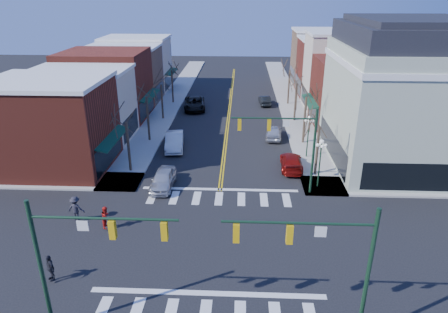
# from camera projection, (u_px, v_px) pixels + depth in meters

# --- Properties ---
(ground) EXTENTS (160.00, 160.00, 0.00)m
(ground) POSITION_uv_depth(u_px,v_px,m) (214.00, 244.00, 26.22)
(ground) COLOR black
(ground) RESTS_ON ground
(sidewalk_left) EXTENTS (3.50, 70.00, 0.15)m
(sidewalk_left) POSITION_uv_depth(u_px,v_px,m) (149.00, 137.00, 44.98)
(sidewalk_left) COLOR #9E9B93
(sidewalk_left) RESTS_ON ground
(sidewalk_right) EXTENTS (3.50, 70.00, 0.15)m
(sidewalk_right) POSITION_uv_depth(u_px,v_px,m) (305.00, 140.00, 44.25)
(sidewalk_right) COLOR #9E9B93
(sidewalk_right) RESTS_ON ground
(bldg_left_brick_a) EXTENTS (10.00, 8.50, 8.00)m
(bldg_left_brick_a) POSITION_uv_depth(u_px,v_px,m) (52.00, 126.00, 36.15)
(bldg_left_brick_a) COLOR maroon
(bldg_left_brick_a) RESTS_ON ground
(bldg_left_stucco_a) EXTENTS (10.00, 7.00, 7.50)m
(bldg_left_stucco_a) POSITION_uv_depth(u_px,v_px,m) (84.00, 106.00, 43.38)
(bldg_left_stucco_a) COLOR beige
(bldg_left_stucco_a) RESTS_ON ground
(bldg_left_brick_b) EXTENTS (10.00, 9.00, 8.50)m
(bldg_left_brick_b) POSITION_uv_depth(u_px,v_px,m) (106.00, 85.00, 50.56)
(bldg_left_brick_b) COLOR maroon
(bldg_left_brick_b) RESTS_ON ground
(bldg_left_tan) EXTENTS (10.00, 7.50, 7.80)m
(bldg_left_tan) POSITION_uv_depth(u_px,v_px,m) (125.00, 75.00, 58.29)
(bldg_left_tan) COLOR #8C684D
(bldg_left_tan) RESTS_ON ground
(bldg_left_stucco_b) EXTENTS (10.00, 8.00, 8.20)m
(bldg_left_stucco_b) POSITION_uv_depth(u_px,v_px,m) (137.00, 65.00, 65.36)
(bldg_left_stucco_b) COLOR beige
(bldg_left_stucco_b) RESTS_ON ground
(bldg_right_brick_a) EXTENTS (10.00, 8.50, 8.00)m
(bldg_right_brick_a) POSITION_uv_depth(u_px,v_px,m) (357.00, 93.00, 47.75)
(bldg_right_brick_a) COLOR maroon
(bldg_right_brick_a) RESTS_ON ground
(bldg_right_stucco) EXTENTS (10.00, 7.00, 10.00)m
(bldg_right_stucco) POSITION_uv_depth(u_px,v_px,m) (343.00, 72.00, 54.50)
(bldg_right_stucco) COLOR beige
(bldg_right_stucco) RESTS_ON ground
(bldg_right_brick_b) EXTENTS (10.00, 8.00, 8.50)m
(bldg_right_brick_b) POSITION_uv_depth(u_px,v_px,m) (331.00, 68.00, 61.70)
(bldg_right_brick_b) COLOR maroon
(bldg_right_brick_b) RESTS_ON ground
(bldg_right_tan) EXTENTS (10.00, 8.00, 9.00)m
(bldg_right_tan) POSITION_uv_depth(u_px,v_px,m) (322.00, 58.00, 68.97)
(bldg_right_tan) COLOR #8C684D
(bldg_right_tan) RESTS_ON ground
(victorian_corner) EXTENTS (12.25, 14.25, 13.30)m
(victorian_corner) POSITION_uv_depth(u_px,v_px,m) (404.00, 94.00, 36.32)
(victorian_corner) COLOR #ABB69E
(victorian_corner) RESTS_ON ground
(traffic_mast_near_left) EXTENTS (6.60, 0.28, 7.20)m
(traffic_mast_near_left) POSITION_uv_depth(u_px,v_px,m) (77.00, 250.00, 17.82)
(traffic_mast_near_left) COLOR #14331E
(traffic_mast_near_left) RESTS_ON ground
(traffic_mast_near_right) EXTENTS (6.60, 0.28, 7.20)m
(traffic_mast_near_right) POSITION_uv_depth(u_px,v_px,m) (328.00, 257.00, 17.35)
(traffic_mast_near_right) COLOR #14331E
(traffic_mast_near_right) RESTS_ON ground
(traffic_mast_far_right) EXTENTS (6.60, 0.28, 7.20)m
(traffic_mast_far_right) POSITION_uv_depth(u_px,v_px,m) (291.00, 139.00, 30.99)
(traffic_mast_far_right) COLOR #14331E
(traffic_mast_far_right) RESTS_ON ground
(lamppost_corner) EXTENTS (0.36, 0.36, 4.33)m
(lamppost_corner) POSITION_uv_depth(u_px,v_px,m) (320.00, 155.00, 32.57)
(lamppost_corner) COLOR #14331E
(lamppost_corner) RESTS_ON ground
(lamppost_midblock) EXTENTS (0.36, 0.36, 4.33)m
(lamppost_midblock) POSITION_uv_depth(u_px,v_px,m) (309.00, 130.00, 38.55)
(lamppost_midblock) COLOR #14331E
(lamppost_midblock) RESTS_ON ground
(tree_left_a) EXTENTS (0.24, 0.24, 4.76)m
(tree_left_a) POSITION_uv_depth(u_px,v_px,m) (129.00, 147.00, 35.79)
(tree_left_a) COLOR #382B21
(tree_left_a) RESTS_ON ground
(tree_left_b) EXTENTS (0.24, 0.24, 5.04)m
(tree_left_b) POSITION_uv_depth(u_px,v_px,m) (148.00, 119.00, 43.10)
(tree_left_b) COLOR #382B21
(tree_left_b) RESTS_ON ground
(tree_left_c) EXTENTS (0.24, 0.24, 4.55)m
(tree_left_c) POSITION_uv_depth(u_px,v_px,m) (162.00, 102.00, 50.57)
(tree_left_c) COLOR #382B21
(tree_left_c) RESTS_ON ground
(tree_left_d) EXTENTS (0.24, 0.24, 4.90)m
(tree_left_d) POSITION_uv_depth(u_px,v_px,m) (172.00, 87.00, 57.87)
(tree_left_d) COLOR #382B21
(tree_left_d) RESTS_ON ground
(tree_right_a) EXTENTS (0.24, 0.24, 4.62)m
(tree_right_a) POSITION_uv_depth(u_px,v_px,m) (317.00, 151.00, 35.11)
(tree_right_a) COLOR #382B21
(tree_right_a) RESTS_ON ground
(tree_right_b) EXTENTS (0.24, 0.24, 5.18)m
(tree_right_b) POSITION_uv_depth(u_px,v_px,m) (304.00, 121.00, 42.37)
(tree_right_b) COLOR #382B21
(tree_right_b) RESTS_ON ground
(tree_right_c) EXTENTS (0.24, 0.24, 4.83)m
(tree_right_c) POSITION_uv_depth(u_px,v_px,m) (295.00, 103.00, 49.81)
(tree_right_c) COLOR #382B21
(tree_right_c) RESTS_ON ground
(tree_right_d) EXTENTS (0.24, 0.24, 4.97)m
(tree_right_d) POSITION_uv_depth(u_px,v_px,m) (289.00, 88.00, 57.15)
(tree_right_d) COLOR #382B21
(tree_right_d) RESTS_ON ground
(car_left_near) EXTENTS (1.88, 4.45, 1.50)m
(car_left_near) POSITION_uv_depth(u_px,v_px,m) (163.00, 179.00, 33.50)
(car_left_near) COLOR silver
(car_left_near) RESTS_ON ground
(car_left_mid) EXTENTS (2.43, 5.32, 1.69)m
(car_left_mid) POSITION_uv_depth(u_px,v_px,m) (174.00, 141.00, 41.67)
(car_left_mid) COLOR silver
(car_left_mid) RESTS_ON ground
(car_left_far) EXTENTS (3.46, 6.31, 1.67)m
(car_left_far) POSITION_uv_depth(u_px,v_px,m) (195.00, 104.00, 55.35)
(car_left_far) COLOR black
(car_left_far) RESTS_ON ground
(car_right_near) EXTENTS (2.14, 4.84, 1.38)m
(car_right_near) POSITION_uv_depth(u_px,v_px,m) (291.00, 162.00, 37.01)
(car_right_near) COLOR maroon
(car_right_near) RESTS_ON ground
(car_right_mid) EXTENTS (2.14, 4.49, 1.48)m
(car_right_mid) POSITION_uv_depth(u_px,v_px,m) (274.00, 132.00, 44.62)
(car_right_mid) COLOR silver
(car_right_mid) RESTS_ON ground
(car_right_far) EXTENTS (1.74, 4.15, 1.34)m
(car_right_far) POSITION_uv_depth(u_px,v_px,m) (265.00, 100.00, 57.64)
(car_right_far) COLOR black
(car_right_far) RESTS_ON ground
(pedestrian_red_b) EXTENTS (0.62, 0.79, 1.60)m
(pedestrian_red_b) POSITION_uv_depth(u_px,v_px,m) (106.00, 217.00, 27.55)
(pedestrian_red_b) COLOR red
(pedestrian_red_b) RESTS_ON sidewalk_left
(pedestrian_dark_a) EXTENTS (0.97, 0.94, 1.63)m
(pedestrian_dark_a) POSITION_uv_depth(u_px,v_px,m) (50.00, 268.00, 22.53)
(pedestrian_dark_a) COLOR black
(pedestrian_dark_a) RESTS_ON sidewalk_left
(pedestrian_dark_b) EXTENTS (1.25, 0.79, 1.84)m
(pedestrian_dark_b) POSITION_uv_depth(u_px,v_px,m) (76.00, 208.00, 28.41)
(pedestrian_dark_b) COLOR #222129
(pedestrian_dark_b) RESTS_ON sidewalk_left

